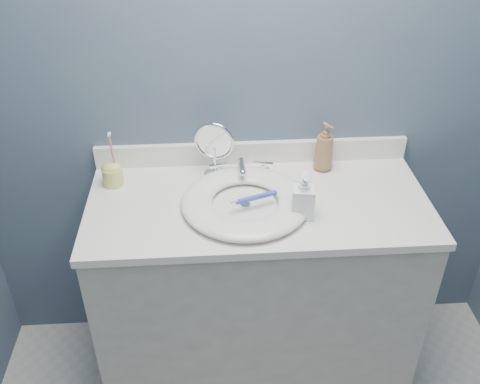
{
  "coord_description": "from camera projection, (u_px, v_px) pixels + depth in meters",
  "views": [
    {
      "loc": [
        -0.17,
        -0.57,
        1.98
      ],
      "look_at": [
        -0.07,
        0.94,
        0.94
      ],
      "focal_mm": 40.0,
      "sensor_mm": 36.0,
      "label": 1
    }
  ],
  "objects": [
    {
      "name": "basin",
      "position": [
        245.0,
        201.0,
        1.87
      ],
      "size": [
        0.45,
        0.45,
        0.04
      ],
      "primitive_type": null,
      "color": "white",
      "rests_on": "countertop"
    },
    {
      "name": "vanity_cabinet",
      "position": [
        256.0,
        292.0,
        2.16
      ],
      "size": [
        1.2,
        0.55,
        0.85
      ],
      "primitive_type": "cube",
      "color": "beige",
      "rests_on": "ground"
    },
    {
      "name": "soap_bottle_amber",
      "position": [
        324.0,
        147.0,
        2.03
      ],
      "size": [
        0.1,
        0.1,
        0.2
      ],
      "primitive_type": "imported",
      "rotation": [
        0.0,
        0.0,
        0.46
      ],
      "color": "#926541",
      "rests_on": "countertop"
    },
    {
      "name": "back_wall",
      "position": [
        253.0,
        86.0,
        1.95
      ],
      "size": [
        2.2,
        0.02,
        2.4
      ],
      "primitive_type": "cube",
      "color": "#4A556F",
      "rests_on": "ground"
    },
    {
      "name": "soap_bottle_clear",
      "position": [
        303.0,
        195.0,
        1.79
      ],
      "size": [
        0.09,
        0.09,
        0.17
      ],
      "primitive_type": "imported",
      "rotation": [
        0.0,
        0.0,
        -0.15
      ],
      "color": "white",
      "rests_on": "countertop"
    },
    {
      "name": "drain",
      "position": [
        245.0,
        205.0,
        1.88
      ],
      "size": [
        0.04,
        0.04,
        0.01
      ],
      "primitive_type": "cylinder",
      "color": "silver",
      "rests_on": "countertop"
    },
    {
      "name": "makeup_mirror",
      "position": [
        214.0,
        147.0,
        1.97
      ],
      "size": [
        0.15,
        0.09,
        0.22
      ],
      "rotation": [
        0.0,
        0.0,
        -0.26
      ],
      "color": "silver",
      "rests_on": "countertop"
    },
    {
      "name": "toothbrush_lying",
      "position": [
        254.0,
        198.0,
        1.84
      ],
      "size": [
        0.17,
        0.07,
        0.02
      ],
      "rotation": [
        0.0,
        0.0,
        0.34
      ],
      "color": "#3747C3",
      "rests_on": "basin"
    },
    {
      "name": "countertop",
      "position": [
        258.0,
        204.0,
        1.91
      ],
      "size": [
        1.22,
        0.57,
        0.03
      ],
      "primitive_type": "cube",
      "color": "white",
      "rests_on": "vanity_cabinet"
    },
    {
      "name": "toothbrush_holder",
      "position": [
        112.0,
        173.0,
        1.96
      ],
      "size": [
        0.08,
        0.08,
        0.22
      ],
      "rotation": [
        0.0,
        0.0,
        -0.43
      ],
      "color": "#DDD46E",
      "rests_on": "countertop"
    },
    {
      "name": "faucet",
      "position": [
        241.0,
        170.0,
        2.02
      ],
      "size": [
        0.25,
        0.13,
        0.07
      ],
      "color": "silver",
      "rests_on": "countertop"
    },
    {
      "name": "backsplash",
      "position": [
        252.0,
        152.0,
        2.1
      ],
      "size": [
        1.22,
        0.02,
        0.09
      ],
      "primitive_type": "cube",
      "color": "white",
      "rests_on": "countertop"
    }
  ]
}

